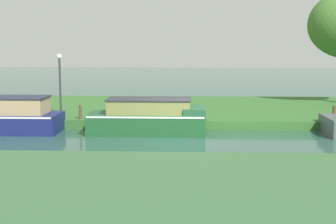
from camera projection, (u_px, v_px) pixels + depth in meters
ground_plane at (179, 139)px, 18.55m from camera, size 120.00×120.00×0.00m
riverbank_far at (182, 110)px, 25.45m from camera, size 72.00×10.00×0.40m
riverbank_near at (170, 216)px, 9.62m from camera, size 72.00×10.00×0.40m
forest_barge at (149, 118)px, 19.70m from camera, size 4.82×1.92×1.47m
lamp_post at (60, 76)px, 22.20m from camera, size 0.24×0.24×2.85m
mooring_post_near at (334, 113)px, 20.47m from camera, size 0.17×0.17×0.65m
mooring_post_far at (80, 112)px, 20.95m from camera, size 0.12×0.12×0.63m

